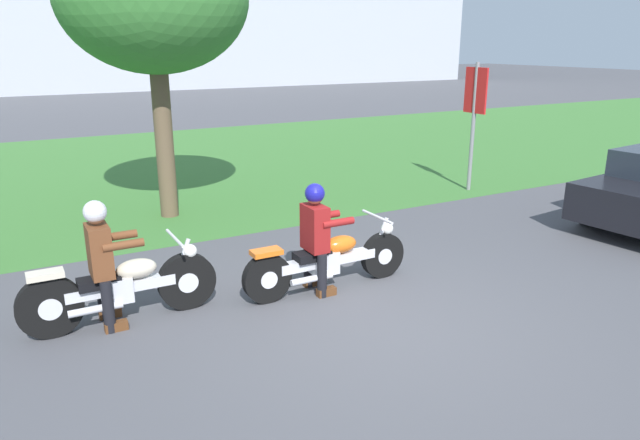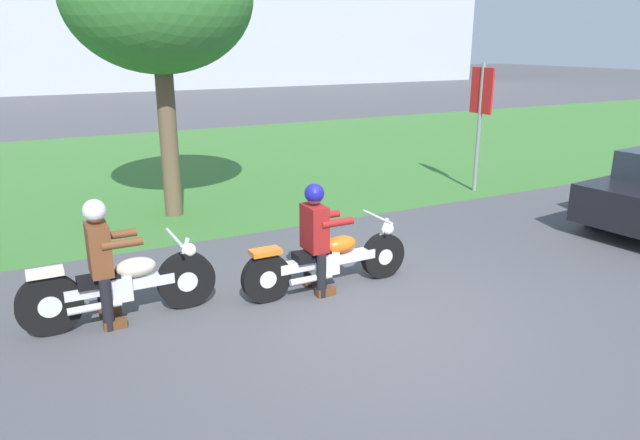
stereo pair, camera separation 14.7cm
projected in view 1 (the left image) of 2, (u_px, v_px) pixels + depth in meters
The scene contains 7 objects.
ground at pixel (376, 324), 6.46m from camera, with size 120.00×120.00×0.00m, color #4C4C51.
grass_verge at pixel (158, 167), 14.52m from camera, with size 60.00×12.00×0.01m, color #3D7533.
motorcycle_lead at pixel (328, 260), 7.28m from camera, with size 2.25×0.66×0.86m.
rider_lead at pixel (316, 230), 7.08m from camera, with size 0.55×0.48×1.38m.
motorcycle_follow at pixel (122, 288), 6.41m from camera, with size 2.12×0.66×0.89m.
rider_follow at pixel (102, 254), 6.21m from camera, with size 0.55×0.48×1.41m.
sign_banner at pixel (475, 107), 11.81m from camera, with size 0.08×0.60×2.60m.
Camera 1 is at (-3.36, -4.82, 2.98)m, focal length 32.89 mm.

